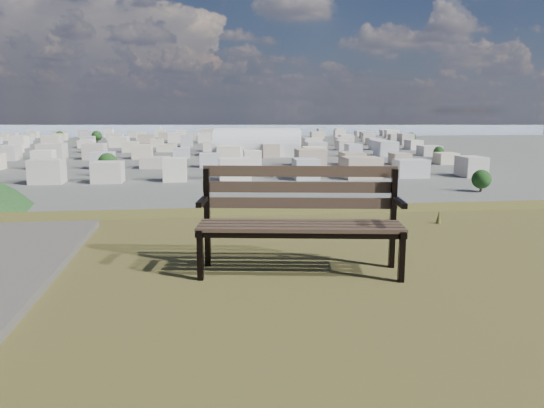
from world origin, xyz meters
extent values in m
cube|color=#423226|center=(0.15, 1.08, 25.45)|extent=(1.83, 0.38, 0.04)
cube|color=#423226|center=(0.17, 1.20, 25.45)|extent=(1.83, 0.38, 0.04)
cube|color=#423226|center=(0.19, 1.33, 25.45)|extent=(1.83, 0.38, 0.04)
cube|color=#423226|center=(0.21, 1.45, 25.45)|extent=(1.83, 0.38, 0.04)
cube|color=#423226|center=(0.22, 1.53, 25.61)|extent=(1.82, 0.33, 0.10)
cube|color=#423226|center=(0.22, 1.55, 25.76)|extent=(1.82, 0.33, 0.10)
cube|color=#423226|center=(0.23, 1.58, 25.91)|extent=(1.82, 0.33, 0.10)
cube|color=black|center=(-0.72, 1.20, 25.22)|extent=(0.06, 0.07, 0.45)
cube|color=black|center=(-0.65, 1.64, 25.47)|extent=(0.06, 0.07, 0.94)
cube|color=black|center=(-0.69, 1.40, 25.42)|extent=(0.13, 0.51, 0.05)
cube|color=black|center=(-0.70, 1.35, 25.67)|extent=(0.11, 0.37, 0.05)
cube|color=black|center=(1.01, 0.92, 25.22)|extent=(0.06, 0.07, 0.45)
cube|color=black|center=(1.08, 1.36, 25.47)|extent=(0.06, 0.07, 0.94)
cube|color=black|center=(1.04, 1.13, 25.42)|extent=(0.13, 0.51, 0.05)
cube|color=black|center=(1.04, 1.08, 25.67)|extent=(0.11, 0.37, 0.05)
cube|color=black|center=(0.15, 1.07, 25.40)|extent=(1.82, 0.33, 0.04)
cube|color=black|center=(0.21, 1.46, 25.40)|extent=(1.82, 0.33, 0.04)
cone|color=brown|center=(2.40, 3.20, 25.09)|extent=(0.08, 0.08, 0.18)
cube|color=silver|center=(30.95, 311.57, 2.84)|extent=(54.46, 31.70, 5.68)
cylinder|color=white|center=(30.95, 311.57, 5.68)|extent=(54.46, 31.70, 21.58)
cube|color=silver|center=(-60.00, 200.00, 3.50)|extent=(11.00, 11.00, 7.00)
cube|color=#B9AA9E|center=(-36.00, 200.00, 3.50)|extent=(11.00, 11.00, 7.00)
cube|color=beige|center=(-12.00, 200.00, 3.50)|extent=(11.00, 11.00, 7.00)
cube|color=#B6B6BB|center=(12.00, 200.00, 3.50)|extent=(11.00, 11.00, 7.00)
cube|color=beige|center=(36.00, 200.00, 3.50)|extent=(11.00, 11.00, 7.00)
cube|color=tan|center=(60.00, 200.00, 3.50)|extent=(11.00, 11.00, 7.00)
cube|color=beige|center=(84.00, 200.00, 3.50)|extent=(11.00, 11.00, 7.00)
cube|color=#BEB5AC|center=(108.00, 200.00, 3.50)|extent=(11.00, 11.00, 7.00)
cube|color=beige|center=(-72.00, 250.00, 3.50)|extent=(11.00, 11.00, 7.00)
cube|color=#B6B6BB|center=(-48.00, 250.00, 3.50)|extent=(11.00, 11.00, 7.00)
cube|color=beige|center=(-24.00, 250.00, 3.50)|extent=(11.00, 11.00, 7.00)
cube|color=tan|center=(0.00, 250.00, 3.50)|extent=(11.00, 11.00, 7.00)
cube|color=beige|center=(24.00, 250.00, 3.50)|extent=(11.00, 11.00, 7.00)
cube|color=#BEB5AC|center=(48.00, 250.00, 3.50)|extent=(11.00, 11.00, 7.00)
cube|color=silver|center=(72.00, 250.00, 3.50)|extent=(11.00, 11.00, 7.00)
cube|color=#B9AA9E|center=(96.00, 250.00, 3.50)|extent=(11.00, 11.00, 7.00)
cube|color=beige|center=(120.00, 250.00, 3.50)|extent=(11.00, 11.00, 7.00)
cube|color=beige|center=(-108.00, 300.00, 3.50)|extent=(11.00, 11.00, 7.00)
cube|color=tan|center=(-84.00, 300.00, 3.50)|extent=(11.00, 11.00, 7.00)
cube|color=beige|center=(-60.00, 300.00, 3.50)|extent=(11.00, 11.00, 7.00)
cube|color=#BEB5AC|center=(-36.00, 300.00, 3.50)|extent=(11.00, 11.00, 7.00)
cube|color=silver|center=(-12.00, 300.00, 3.50)|extent=(11.00, 11.00, 7.00)
cube|color=#B9AA9E|center=(12.00, 300.00, 3.50)|extent=(11.00, 11.00, 7.00)
cube|color=beige|center=(36.00, 300.00, 3.50)|extent=(11.00, 11.00, 7.00)
cube|color=#B6B6BB|center=(60.00, 300.00, 3.50)|extent=(11.00, 11.00, 7.00)
cube|color=beige|center=(84.00, 300.00, 3.50)|extent=(11.00, 11.00, 7.00)
cube|color=tan|center=(108.00, 300.00, 3.50)|extent=(11.00, 11.00, 7.00)
cube|color=beige|center=(132.00, 300.00, 3.50)|extent=(11.00, 11.00, 7.00)
cube|color=silver|center=(-120.00, 350.00, 3.50)|extent=(11.00, 11.00, 7.00)
cube|color=#B9AA9E|center=(-96.00, 350.00, 3.50)|extent=(11.00, 11.00, 7.00)
cube|color=beige|center=(-72.00, 350.00, 3.50)|extent=(11.00, 11.00, 7.00)
cube|color=#B6B6BB|center=(-48.00, 350.00, 3.50)|extent=(11.00, 11.00, 7.00)
cube|color=beige|center=(-24.00, 350.00, 3.50)|extent=(11.00, 11.00, 7.00)
cube|color=tan|center=(0.00, 350.00, 3.50)|extent=(11.00, 11.00, 7.00)
cube|color=beige|center=(24.00, 350.00, 3.50)|extent=(11.00, 11.00, 7.00)
cube|color=#BEB5AC|center=(48.00, 350.00, 3.50)|extent=(11.00, 11.00, 7.00)
cube|color=silver|center=(72.00, 350.00, 3.50)|extent=(11.00, 11.00, 7.00)
cube|color=#B9AA9E|center=(96.00, 350.00, 3.50)|extent=(11.00, 11.00, 7.00)
cube|color=beige|center=(120.00, 350.00, 3.50)|extent=(11.00, 11.00, 7.00)
cube|color=#B6B6BB|center=(144.00, 350.00, 3.50)|extent=(11.00, 11.00, 7.00)
cube|color=tan|center=(-132.00, 400.00, 3.50)|extent=(11.00, 11.00, 7.00)
cube|color=beige|center=(-108.00, 400.00, 3.50)|extent=(11.00, 11.00, 7.00)
cube|color=#BEB5AC|center=(-84.00, 400.00, 3.50)|extent=(11.00, 11.00, 7.00)
cube|color=silver|center=(-60.00, 400.00, 3.50)|extent=(11.00, 11.00, 7.00)
cube|color=#B9AA9E|center=(-36.00, 400.00, 3.50)|extent=(11.00, 11.00, 7.00)
cube|color=beige|center=(-12.00, 400.00, 3.50)|extent=(11.00, 11.00, 7.00)
cube|color=#B6B6BB|center=(12.00, 400.00, 3.50)|extent=(11.00, 11.00, 7.00)
cube|color=beige|center=(36.00, 400.00, 3.50)|extent=(11.00, 11.00, 7.00)
cube|color=tan|center=(60.00, 400.00, 3.50)|extent=(11.00, 11.00, 7.00)
cube|color=beige|center=(84.00, 400.00, 3.50)|extent=(11.00, 11.00, 7.00)
cube|color=#BEB5AC|center=(108.00, 400.00, 3.50)|extent=(11.00, 11.00, 7.00)
cube|color=silver|center=(132.00, 400.00, 3.50)|extent=(11.00, 11.00, 7.00)
cube|color=#B9AA9E|center=(156.00, 400.00, 3.50)|extent=(11.00, 11.00, 7.00)
cube|color=#B6B6BB|center=(-144.00, 450.00, 3.50)|extent=(11.00, 11.00, 7.00)
cube|color=beige|center=(-120.00, 450.00, 3.50)|extent=(11.00, 11.00, 7.00)
cube|color=tan|center=(-96.00, 450.00, 3.50)|extent=(11.00, 11.00, 7.00)
cube|color=beige|center=(-72.00, 450.00, 3.50)|extent=(11.00, 11.00, 7.00)
cube|color=#BEB5AC|center=(-48.00, 450.00, 3.50)|extent=(11.00, 11.00, 7.00)
cube|color=silver|center=(-24.00, 450.00, 3.50)|extent=(11.00, 11.00, 7.00)
cube|color=#B9AA9E|center=(0.00, 450.00, 3.50)|extent=(11.00, 11.00, 7.00)
cube|color=beige|center=(24.00, 450.00, 3.50)|extent=(11.00, 11.00, 7.00)
cube|color=#B6B6BB|center=(48.00, 450.00, 3.50)|extent=(11.00, 11.00, 7.00)
cube|color=beige|center=(72.00, 450.00, 3.50)|extent=(11.00, 11.00, 7.00)
cube|color=tan|center=(96.00, 450.00, 3.50)|extent=(11.00, 11.00, 7.00)
cube|color=beige|center=(120.00, 450.00, 3.50)|extent=(11.00, 11.00, 7.00)
cube|color=#BEB5AC|center=(144.00, 450.00, 3.50)|extent=(11.00, 11.00, 7.00)
cube|color=silver|center=(168.00, 450.00, 3.50)|extent=(11.00, 11.00, 7.00)
cube|color=#B9AA9E|center=(-180.00, 500.00, 3.50)|extent=(11.00, 11.00, 7.00)
cube|color=beige|center=(-156.00, 500.00, 3.50)|extent=(11.00, 11.00, 7.00)
cube|color=#B6B6BB|center=(-132.00, 500.00, 3.50)|extent=(11.00, 11.00, 7.00)
cube|color=beige|center=(-108.00, 500.00, 3.50)|extent=(11.00, 11.00, 7.00)
cube|color=tan|center=(-84.00, 500.00, 3.50)|extent=(11.00, 11.00, 7.00)
cube|color=beige|center=(-60.00, 500.00, 3.50)|extent=(11.00, 11.00, 7.00)
cube|color=#BEB5AC|center=(-36.00, 500.00, 3.50)|extent=(11.00, 11.00, 7.00)
cube|color=silver|center=(-12.00, 500.00, 3.50)|extent=(11.00, 11.00, 7.00)
cube|color=#B9AA9E|center=(12.00, 500.00, 3.50)|extent=(11.00, 11.00, 7.00)
cube|color=beige|center=(36.00, 500.00, 3.50)|extent=(11.00, 11.00, 7.00)
cube|color=#B6B6BB|center=(60.00, 500.00, 3.50)|extent=(11.00, 11.00, 7.00)
cube|color=beige|center=(84.00, 500.00, 3.50)|extent=(11.00, 11.00, 7.00)
cube|color=tan|center=(108.00, 500.00, 3.50)|extent=(11.00, 11.00, 7.00)
cube|color=beige|center=(132.00, 500.00, 3.50)|extent=(11.00, 11.00, 7.00)
cube|color=#BEB5AC|center=(156.00, 500.00, 3.50)|extent=(11.00, 11.00, 7.00)
cube|color=silver|center=(180.00, 500.00, 3.50)|extent=(11.00, 11.00, 7.00)
cube|color=#B9AA9E|center=(-192.00, 550.00, 3.50)|extent=(11.00, 11.00, 7.00)
cube|color=beige|center=(-168.00, 550.00, 3.50)|extent=(11.00, 11.00, 7.00)
cube|color=#B6B6BB|center=(-144.00, 550.00, 3.50)|extent=(11.00, 11.00, 7.00)
cube|color=beige|center=(-120.00, 550.00, 3.50)|extent=(11.00, 11.00, 7.00)
cube|color=tan|center=(-96.00, 550.00, 3.50)|extent=(11.00, 11.00, 7.00)
cube|color=beige|center=(-72.00, 550.00, 3.50)|extent=(11.00, 11.00, 7.00)
cube|color=#BEB5AC|center=(-48.00, 550.00, 3.50)|extent=(11.00, 11.00, 7.00)
cube|color=silver|center=(-24.00, 550.00, 3.50)|extent=(11.00, 11.00, 7.00)
cube|color=#B9AA9E|center=(0.00, 550.00, 3.50)|extent=(11.00, 11.00, 7.00)
cube|color=beige|center=(24.00, 550.00, 3.50)|extent=(11.00, 11.00, 7.00)
cube|color=#B6B6BB|center=(48.00, 550.00, 3.50)|extent=(11.00, 11.00, 7.00)
cube|color=beige|center=(72.00, 550.00, 3.50)|extent=(11.00, 11.00, 7.00)
cube|color=tan|center=(96.00, 550.00, 3.50)|extent=(11.00, 11.00, 7.00)
cube|color=beige|center=(120.00, 550.00, 3.50)|extent=(11.00, 11.00, 7.00)
cube|color=#BEB5AC|center=(144.00, 550.00, 3.50)|extent=(11.00, 11.00, 7.00)
cube|color=silver|center=(168.00, 550.00, 3.50)|extent=(11.00, 11.00, 7.00)
cube|color=#B9AA9E|center=(192.00, 550.00, 3.50)|extent=(11.00, 11.00, 7.00)
cylinder|color=#2F1D17|center=(90.00, 160.00, 1.05)|extent=(0.80, 0.80, 2.10)
sphere|color=black|center=(90.00, 160.00, 4.20)|extent=(6.30, 6.30, 6.30)
cylinder|color=#2F1D17|center=(-40.00, 220.00, 1.35)|extent=(0.80, 0.80, 2.70)
sphere|color=black|center=(-40.00, 220.00, 5.40)|extent=(8.10, 8.10, 8.10)
cylinder|color=#2F1D17|center=(130.00, 280.00, 0.97)|extent=(0.80, 0.80, 1.95)
sphere|color=black|center=(130.00, 280.00, 3.90)|extent=(5.85, 5.85, 5.85)
cylinder|color=#2F1D17|center=(60.00, 400.00, 1.12)|extent=(0.80, 0.80, 2.25)
sphere|color=black|center=(60.00, 400.00, 4.50)|extent=(6.75, 6.75, 6.75)
cylinder|color=#2F1D17|center=(-90.00, 460.00, 1.43)|extent=(0.80, 0.80, 2.85)
sphere|color=black|center=(-90.00, 460.00, 5.70)|extent=(8.55, 8.55, 8.55)
cylinder|color=#2F1D17|center=(-130.00, 500.00, 1.20)|extent=(0.80, 0.80, 2.40)
sphere|color=black|center=(-130.00, 500.00, 4.80)|extent=(7.20, 7.20, 7.20)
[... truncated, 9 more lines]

